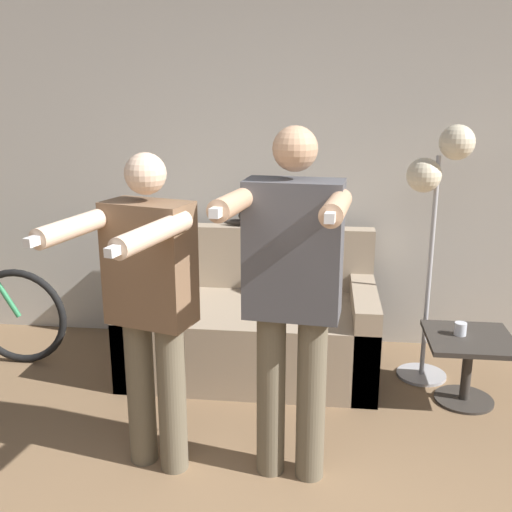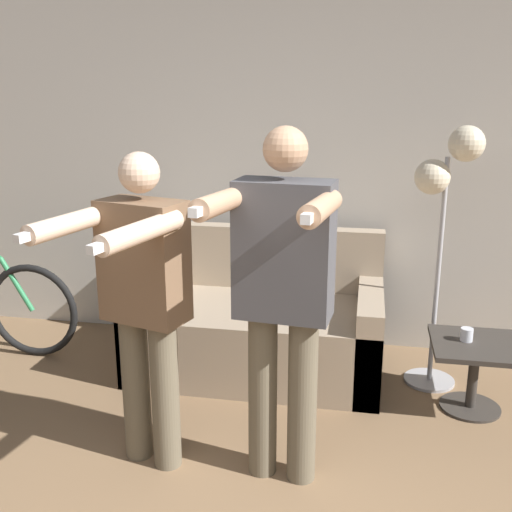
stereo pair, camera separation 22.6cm
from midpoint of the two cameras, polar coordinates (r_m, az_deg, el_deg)
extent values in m
cube|color=beige|center=(4.36, 2.93, 8.24)|extent=(10.00, 0.05, 2.60)
cube|color=tan|center=(4.09, -2.04, -7.74)|extent=(1.64, 0.92, 0.47)
cube|color=tan|center=(4.31, -1.32, -0.08)|extent=(1.64, 0.14, 0.45)
cube|color=tan|center=(4.24, -12.08, -6.25)|extent=(0.16, 0.92, 0.61)
cube|color=tan|center=(4.03, 8.52, -7.23)|extent=(0.16, 0.92, 0.61)
cylinder|color=#6B604C|center=(3.16, -12.98, -12.47)|extent=(0.14, 0.14, 0.78)
cylinder|color=#6B604C|center=(3.07, -10.16, -13.21)|extent=(0.14, 0.14, 0.78)
cube|color=brown|center=(2.86, -12.32, -0.71)|extent=(0.45, 0.32, 0.58)
sphere|color=beige|center=(2.77, -12.82, 7.65)|extent=(0.19, 0.19, 0.19)
cylinder|color=beige|center=(2.73, -18.86, 2.74)|extent=(0.23, 0.51, 0.10)
cube|color=white|center=(2.56, -22.52, 1.42)|extent=(0.07, 0.13, 0.04)
cylinder|color=beige|center=(2.50, -12.29, 2.09)|extent=(0.23, 0.51, 0.10)
cube|color=white|center=(2.31, -15.82, 0.60)|extent=(0.07, 0.13, 0.04)
cylinder|color=#6B604C|center=(2.99, -0.79, -13.08)|extent=(0.14, 0.14, 0.84)
cylinder|color=#6B604C|center=(2.95, 3.03, -13.45)|extent=(0.14, 0.14, 0.84)
cube|color=#4C4C51|center=(2.69, 1.19, 0.60)|extent=(0.46, 0.26, 0.63)
sphere|color=tan|center=(2.61, 1.24, 10.17)|extent=(0.20, 0.20, 0.20)
cylinder|color=tan|center=(2.45, -4.70, 5.07)|extent=(0.14, 0.51, 0.11)
cube|color=white|center=(2.21, -6.59, 4.21)|extent=(0.05, 0.12, 0.04)
cylinder|color=tan|center=(2.36, 4.99, 4.68)|extent=(0.14, 0.51, 0.11)
cube|color=white|center=(2.12, 4.11, 3.76)|extent=(0.05, 0.12, 0.04)
ellipsoid|color=#3D3833|center=(4.23, -0.83, 3.81)|extent=(0.36, 0.11, 0.15)
sphere|color=#3D3833|center=(4.21, 1.22, 4.42)|extent=(0.10, 0.10, 0.10)
ellipsoid|color=#3D3833|center=(4.29, -3.29, 3.23)|extent=(0.20, 0.04, 0.04)
cone|color=#3D3833|center=(4.18, 0.97, 4.87)|extent=(0.03, 0.03, 0.03)
cone|color=#3D3833|center=(4.22, 1.02, 4.96)|extent=(0.03, 0.03, 0.03)
cylinder|color=#B2B2B7|center=(4.21, 13.96, -10.92)|extent=(0.32, 0.32, 0.02)
cylinder|color=#B2B2B7|center=(3.94, 14.64, -1.44)|extent=(0.03, 0.03, 1.47)
sphere|color=#F4E5C1|center=(3.81, 16.99, 10.31)|extent=(0.21, 0.21, 0.21)
sphere|color=#F4E5C1|center=(3.81, 14.07, 7.47)|extent=(0.21, 0.21, 0.21)
cylinder|color=#38332D|center=(3.97, 17.61, -12.91)|extent=(0.36, 0.36, 0.02)
cylinder|color=#38332D|center=(3.89, 17.84, -10.44)|extent=(0.06, 0.06, 0.40)
cube|color=#38332D|center=(3.80, 18.11, -7.55)|extent=(0.51, 0.51, 0.03)
cylinder|color=silver|center=(3.79, 17.29, -6.66)|extent=(0.07, 0.07, 0.08)
torus|color=black|center=(4.51, -22.99, -5.34)|extent=(0.68, 0.05, 0.68)
cylinder|color=#338E56|center=(4.50, -24.38, -2.99)|extent=(0.24, 0.04, 0.39)
camera|label=1|loc=(0.11, -91.95, -0.54)|focal=42.00mm
camera|label=2|loc=(0.11, 88.05, 0.54)|focal=42.00mm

